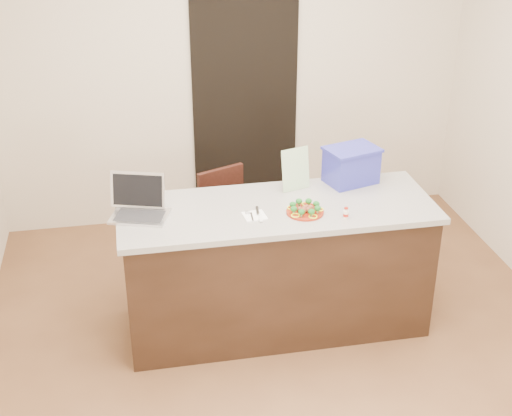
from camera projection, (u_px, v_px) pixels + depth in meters
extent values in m
plane|color=brown|center=(283.00, 344.00, 4.80)|extent=(4.00, 4.00, 0.00)
plane|color=beige|center=(233.00, 68.00, 5.95)|extent=(4.00, 0.00, 4.00)
plane|color=beige|center=(420.00, 383.00, 2.44)|extent=(4.00, 0.00, 4.00)
cube|color=black|center=(245.00, 108.00, 6.11)|extent=(0.90, 0.02, 2.00)
cube|color=black|center=(276.00, 270.00, 4.83)|extent=(2.00, 0.70, 0.88)
cube|color=beige|center=(277.00, 209.00, 4.62)|extent=(2.06, 0.76, 0.04)
cylinder|color=maroon|center=(305.00, 212.00, 4.52)|extent=(0.24, 0.24, 0.01)
torus|color=maroon|center=(305.00, 211.00, 4.52)|extent=(0.24, 0.24, 0.01)
sphere|color=brown|center=(305.00, 209.00, 4.51)|extent=(0.04, 0.04, 0.04)
sphere|color=brown|center=(300.00, 209.00, 4.51)|extent=(0.04, 0.04, 0.04)
sphere|color=brown|center=(304.00, 211.00, 4.49)|extent=(0.04, 0.04, 0.04)
sphere|color=brown|center=(308.00, 210.00, 4.49)|extent=(0.04, 0.04, 0.04)
sphere|color=brown|center=(310.00, 208.00, 4.52)|extent=(0.04, 0.04, 0.04)
sphere|color=brown|center=(306.00, 206.00, 4.54)|extent=(0.04, 0.04, 0.04)
ellipsoid|color=#144D19|center=(309.00, 201.00, 4.57)|extent=(0.04, 0.04, 0.04)
ellipsoid|color=#144D19|center=(299.00, 201.00, 4.57)|extent=(0.04, 0.04, 0.04)
ellipsoid|color=#144D19|center=(293.00, 204.00, 4.53)|extent=(0.04, 0.04, 0.04)
ellipsoid|color=#144D19|center=(294.00, 209.00, 4.47)|extent=(0.04, 0.04, 0.04)
ellipsoid|color=#144D19|center=(302.00, 212.00, 4.44)|extent=(0.04, 0.04, 0.04)
ellipsoid|color=#144D19|center=(312.00, 212.00, 4.44)|extent=(0.04, 0.04, 0.04)
ellipsoid|color=#144D19|center=(318.00, 208.00, 4.48)|extent=(0.04, 0.04, 0.04)
ellipsoid|color=#144D19|center=(316.00, 204.00, 4.54)|extent=(0.04, 0.04, 0.04)
torus|color=#F2FA1A|center=(306.00, 204.00, 4.60)|extent=(0.06, 0.06, 0.01)
torus|color=#F2FA1A|center=(291.00, 208.00, 4.55)|extent=(0.06, 0.06, 0.01)
torus|color=#F2FA1A|center=(295.00, 215.00, 4.46)|extent=(0.06, 0.06, 0.01)
torus|color=#F2FA1A|center=(313.00, 216.00, 4.45)|extent=(0.06, 0.06, 0.01)
torus|color=#F2FA1A|center=(319.00, 209.00, 4.53)|extent=(0.06, 0.06, 0.01)
cube|color=white|center=(254.00, 216.00, 4.49)|extent=(0.15, 0.15, 0.01)
cube|color=#B4B3B8|center=(252.00, 217.00, 4.46)|extent=(0.02, 0.11, 0.00)
cube|color=#B4B3B8|center=(250.00, 212.00, 4.52)|extent=(0.03, 0.05, 0.00)
cube|color=white|center=(261.00, 218.00, 4.45)|extent=(0.03, 0.10, 0.01)
cube|color=#B4B3B8|center=(257.00, 210.00, 4.54)|extent=(0.03, 0.12, 0.00)
cylinder|color=silver|center=(346.00, 214.00, 4.45)|extent=(0.03, 0.03, 0.05)
cylinder|color=silver|center=(346.00, 210.00, 4.44)|extent=(0.02, 0.02, 0.01)
cylinder|color=#AF1E12|center=(346.00, 208.00, 4.43)|extent=(0.03, 0.03, 0.01)
cylinder|color=#AF1E12|center=(346.00, 215.00, 4.45)|extent=(0.04, 0.04, 0.02)
cube|color=silver|center=(140.00, 216.00, 4.47)|extent=(0.41, 0.34, 0.02)
cube|color=silver|center=(137.00, 190.00, 4.52)|extent=(0.35, 0.17, 0.23)
cube|color=black|center=(138.00, 190.00, 4.52)|extent=(0.32, 0.14, 0.20)
cube|color=black|center=(140.00, 216.00, 4.46)|extent=(0.34, 0.25, 0.00)
cube|color=white|center=(296.00, 169.00, 4.78)|extent=(0.21, 0.10, 0.29)
cube|color=#2A2D9A|center=(351.00, 166.00, 4.90)|extent=(0.38, 0.32, 0.23)
cube|color=#2A2D9A|center=(352.00, 149.00, 4.84)|extent=(0.41, 0.34, 0.02)
cube|color=#351610|center=(225.00, 233.00, 5.34)|extent=(0.50, 0.50, 0.04)
cube|color=#351610|center=(221.00, 195.00, 5.39)|extent=(0.37, 0.18, 0.44)
cylinder|color=#351610|center=(207.00, 270.00, 5.26)|extent=(0.03, 0.03, 0.41)
cylinder|color=#351610|center=(251.00, 266.00, 5.32)|extent=(0.03, 0.03, 0.41)
cylinder|color=#351610|center=(202.00, 248.00, 5.55)|extent=(0.03, 0.03, 0.41)
cylinder|color=#351610|center=(243.00, 244.00, 5.61)|extent=(0.03, 0.03, 0.41)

